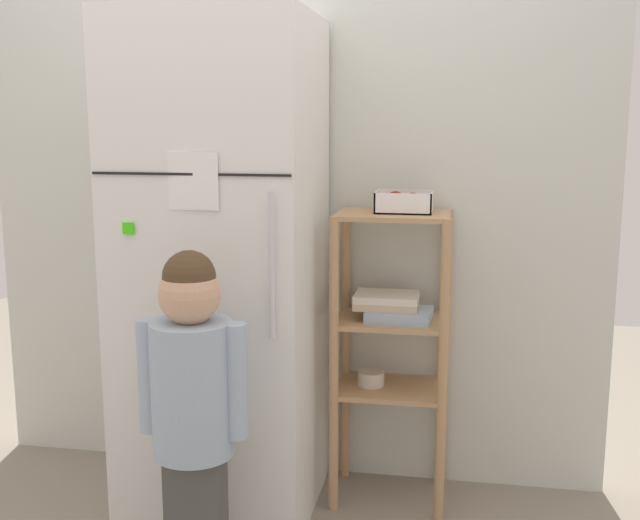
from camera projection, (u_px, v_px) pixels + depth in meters
name	position (u px, v px, depth m)	size (l,w,h in m)	color
ground_plane	(270.00, 508.00, 2.96)	(6.00, 6.00, 0.00)	gray
kitchen_wall_back	(289.00, 195.00, 3.11)	(2.53, 0.03, 2.32)	silver
refrigerator	(223.00, 271.00, 2.84)	(0.67, 0.68, 1.82)	white
child_standing	(193.00, 387.00, 2.37)	(0.35, 0.26, 1.08)	#4C4C4A
pantry_shelf_unit	(391.00, 328.00, 2.93)	(0.43, 0.32, 1.12)	tan
fruit_bin	(404.00, 203.00, 2.85)	(0.21, 0.16, 0.08)	white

